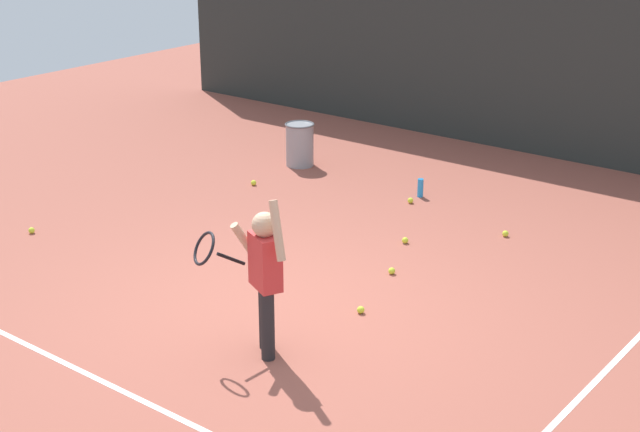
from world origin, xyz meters
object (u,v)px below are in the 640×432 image
tennis_player (263,270)px  tennis_ball_8 (410,200)px  tennis_ball_2 (361,310)px  tennis_ball_7 (505,234)px  ball_hopper (300,144)px  water_bottle (420,188)px  tennis_ball_3 (405,240)px  tennis_ball_6 (32,230)px  tennis_ball_0 (254,183)px  tennis_ball_1 (392,271)px

tennis_player → tennis_ball_8: 3.92m
tennis_ball_2 → tennis_ball_7: (0.15, 2.41, 0.00)m
ball_hopper → tennis_ball_8: bearing=-10.3°
tennis_ball_7 → water_bottle: bearing=159.2°
tennis_ball_2 → tennis_ball_3: 1.70m
tennis_ball_6 → water_bottle: bearing=53.4°
tennis_player → tennis_ball_8: size_ratio=20.46×
tennis_ball_3 → tennis_ball_8: bearing=120.1°
tennis_player → tennis_ball_6: size_ratio=20.46×
tennis_ball_3 → tennis_player: bearing=-81.8°
tennis_ball_2 → tennis_ball_8: size_ratio=1.00×
water_bottle → tennis_ball_7: size_ratio=3.33×
tennis_ball_0 → tennis_ball_8: 1.97m
tennis_ball_1 → tennis_ball_8: bearing=117.7°
tennis_ball_8 → tennis_ball_1: bearing=-62.3°
tennis_ball_2 → tennis_ball_7: size_ratio=1.00×
ball_hopper → tennis_ball_6: 3.72m
tennis_ball_1 → tennis_ball_3: size_ratio=1.00×
tennis_player → water_bottle: 4.17m
tennis_ball_8 → tennis_ball_7: bearing=-11.0°
ball_hopper → tennis_ball_1: bearing=-36.8°
tennis_ball_0 → tennis_ball_3: size_ratio=1.00×
tennis_ball_0 → tennis_ball_3: 2.53m
tennis_player → tennis_ball_0: 4.28m
ball_hopper → tennis_ball_1: 3.62m
water_bottle → tennis_ball_6: water_bottle is taller
tennis_ball_1 → tennis_ball_3: same height
tennis_ball_6 → tennis_ball_7: 5.04m
tennis_ball_1 → tennis_ball_7: size_ratio=1.00×
ball_hopper → tennis_ball_2: ball_hopper is taller
water_bottle → tennis_ball_1: size_ratio=3.33×
tennis_player → ball_hopper: bearing=151.3°
tennis_ball_3 → tennis_ball_7: same height
tennis_ball_1 → tennis_ball_8: 2.05m
tennis_player → tennis_ball_2: 1.27m
ball_hopper → tennis_ball_0: size_ratio=8.52×
water_bottle → tennis_ball_1: bearing=-64.6°
tennis_ball_0 → tennis_ball_6: size_ratio=1.00×
tennis_ball_3 → tennis_ball_1: bearing=-66.0°
tennis_ball_2 → tennis_ball_8: (-1.21, 2.68, 0.00)m
tennis_ball_0 → tennis_ball_7: (3.23, 0.37, 0.00)m
tennis_player → water_bottle: size_ratio=6.14×
ball_hopper → tennis_ball_3: (2.57, -1.43, -0.26)m
tennis_ball_3 → tennis_ball_8: size_ratio=1.00×
ball_hopper → tennis_ball_0: bearing=-85.8°
tennis_ball_6 → ball_hopper: bearing=78.7°
water_bottle → tennis_ball_2: 3.19m
tennis_ball_7 → ball_hopper: bearing=169.4°
tennis_player → tennis_ball_8: tennis_player is taller
tennis_ball_3 → tennis_ball_8: (-0.62, 1.07, 0.00)m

